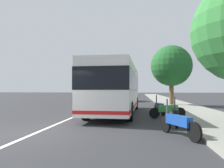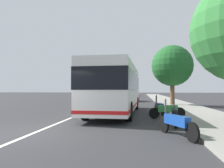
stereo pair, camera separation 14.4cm
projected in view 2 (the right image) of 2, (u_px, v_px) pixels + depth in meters
The scene contains 12 objects.
ground_plane at pixel (34, 133), 8.15m from camera, with size 220.00×220.00×0.00m, color #2D2D30.
sidewalk_curb at pixel (187, 109), 17.08m from camera, with size 110.00×3.60×0.14m, color gray.
lane_divider_line at pixel (93, 109), 18.06m from camera, with size 110.00×0.16×0.01m, color silver.
coach_bus at pixel (116, 87), 14.70m from camera, with size 10.53×2.91×3.13m.
motorcycle_by_tree at pixel (176, 123), 7.46m from camera, with size 2.11×1.02×1.26m.
motorcycle_angled at pixel (175, 115), 9.83m from camera, with size 2.13×0.36×1.28m.
motorcycle_far_end at pixel (167, 110), 12.26m from camera, with size 0.64×2.07×1.25m.
motorcycle_mid_row at pixel (159, 107), 14.04m from camera, with size 2.15×0.49×1.27m.
car_oncoming at pixel (91, 96), 31.27m from camera, with size 4.72×2.04×1.57m.
car_ahead_same_lane at pixel (132, 96), 29.97m from camera, with size 4.34×2.01×1.53m.
car_behind_bus at pixel (133, 93), 55.40m from camera, with size 4.48×2.04×1.39m.
roadside_tree_mid_block at pixel (172, 66), 21.69m from camera, with size 4.04×4.04×6.00m.
Camera 2 is at (-7.74, -3.93, 1.61)m, focal length 35.18 mm.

